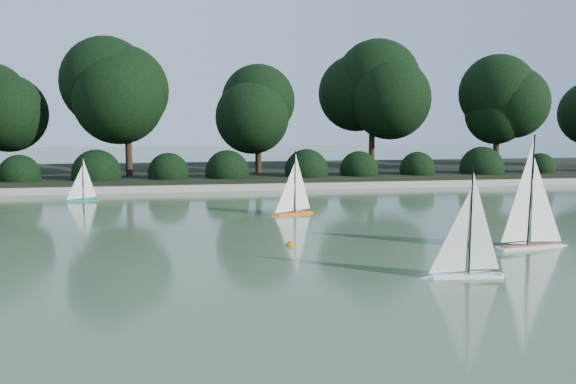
{
  "coord_description": "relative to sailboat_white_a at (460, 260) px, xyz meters",
  "views": [
    {
      "loc": [
        -1.71,
        -8.94,
        1.98
      ],
      "look_at": [
        0.31,
        2.24,
        0.7
      ],
      "focal_mm": 40.0,
      "sensor_mm": 36.0,
      "label": 1
    }
  ],
  "objects": [
    {
      "name": "sailboat_orange",
      "position": [
        -1.11,
        5.69,
        -0.01
      ],
      "size": [
        1.02,
        0.52,
        1.42
      ],
      "color": "#FD5C00",
      "rests_on": "ground"
    },
    {
      "name": "far_bank",
      "position": [
        -1.82,
        14.55,
        -0.08
      ],
      "size": [
        40.0,
        8.0,
        0.3
      ],
      "primitive_type": "cube",
      "color": "black",
      "rests_on": "ground"
    },
    {
      "name": "race_buoy",
      "position": [
        -1.72,
        2.45,
        -0.23
      ],
      "size": [
        0.14,
        0.14,
        0.14
      ],
      "primitive_type": "sphere",
      "color": "#EF530C",
      "rests_on": "ground"
    },
    {
      "name": "sailboat_white_b",
      "position": [
        1.99,
        1.56,
        0.06
      ],
      "size": [
        1.38,
        0.43,
        1.87
      ],
      "color": "silver",
      "rests_on": "ground"
    },
    {
      "name": "sailboat_teal",
      "position": [
        -5.79,
        8.86,
        -0.05
      ],
      "size": [
        0.84,
        0.34,
        1.16
      ],
      "color": "#148C7C",
      "rests_on": "ground"
    },
    {
      "name": "shrub_hedge",
      "position": [
        -1.82,
        11.45,
        0.22
      ],
      "size": [
        29.1,
        1.1,
        1.1
      ],
      "color": "black",
      "rests_on": "ground"
    },
    {
      "name": "ground",
      "position": [
        -1.82,
        1.55,
        -0.23
      ],
      "size": [
        80.0,
        80.0,
        0.0
      ],
      "primitive_type": "plane",
      "color": "#395030",
      "rests_on": "ground"
    },
    {
      "name": "pond_coping",
      "position": [
        -1.82,
        10.55,
        -0.14
      ],
      "size": [
        40.0,
        0.35,
        0.18
      ],
      "primitive_type": "cube",
      "color": "gray",
      "rests_on": "ground"
    },
    {
      "name": "sailboat_white_a",
      "position": [
        0.0,
        0.0,
        0.0
      ],
      "size": [
        1.09,
        0.28,
        1.48
      ],
      "color": "white",
      "rests_on": "ground"
    },
    {
      "name": "tree_line",
      "position": [
        -0.59,
        12.98,
        2.41
      ],
      "size": [
        26.31,
        3.93,
        4.39
      ],
      "color": "black",
      "rests_on": "ground"
    }
  ]
}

